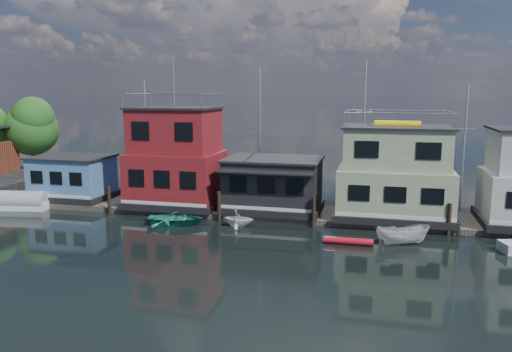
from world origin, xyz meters
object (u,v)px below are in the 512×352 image
(tarp_runabout, at_px, (23,202))
(red_kayak, at_px, (348,241))
(houseboat_green, at_px, (395,174))
(dinghy_teal, at_px, (175,219))
(houseboat_blue, at_px, (73,178))
(houseboat_red, at_px, (176,159))
(houseboat_dark, at_px, (273,184))
(dinghy_white, at_px, (238,218))
(motorboat, at_px, (403,235))

(tarp_runabout, distance_m, red_kayak, 26.45)
(houseboat_green, bearing_deg, dinghy_teal, -163.37)
(houseboat_blue, height_order, houseboat_red, houseboat_red)
(houseboat_dark, xyz_separation_m, red_kayak, (6.16, -6.34, -2.19))
(dinghy_white, xyz_separation_m, dinghy_teal, (-4.52, -0.59, -0.19))
(houseboat_blue, relative_size, houseboat_red, 0.54)
(motorboat, bearing_deg, dinghy_teal, 71.23)
(houseboat_red, bearing_deg, motorboat, -18.02)
(houseboat_blue, relative_size, dinghy_teal, 1.57)
(houseboat_red, distance_m, dinghy_teal, 6.11)
(tarp_runabout, xyz_separation_m, motorboat, (29.53, -2.57, 0.05))
(dinghy_teal, distance_m, tarp_runabout, 13.92)
(houseboat_red, xyz_separation_m, dinghy_white, (6.27, -3.97, -3.49))
(houseboat_green, bearing_deg, houseboat_red, -180.00)
(houseboat_dark, relative_size, dinghy_white, 3.19)
(houseboat_blue, bearing_deg, motorboat, -11.90)
(houseboat_dark, relative_size, motorboat, 2.20)
(dinghy_white, xyz_separation_m, tarp_runabout, (-18.36, 0.86, -0.01))
(houseboat_red, distance_m, houseboat_green, 17.01)
(houseboat_red, xyz_separation_m, dinghy_teal, (1.75, -4.55, -3.68))
(dinghy_teal, xyz_separation_m, motorboat, (15.69, -1.12, 0.23))
(houseboat_blue, distance_m, houseboat_green, 26.53)
(houseboat_blue, height_order, dinghy_white, houseboat_blue)
(houseboat_red, relative_size, motorboat, 3.53)
(dinghy_white, xyz_separation_m, red_kayak, (7.89, -2.39, -0.38))
(red_kayak, bearing_deg, houseboat_green, 65.69)
(houseboat_blue, bearing_deg, houseboat_green, 0.00)
(houseboat_blue, height_order, red_kayak, houseboat_blue)
(houseboat_green, xyz_separation_m, motorboat, (0.44, -5.67, -2.90))
(houseboat_dark, relative_size, red_kayak, 2.40)
(houseboat_red, relative_size, dinghy_white, 5.12)
(houseboat_red, distance_m, tarp_runabout, 12.96)
(houseboat_blue, bearing_deg, red_kayak, -15.05)
(houseboat_red, xyz_separation_m, motorboat, (17.44, -5.67, -3.45))
(dinghy_white, bearing_deg, motorboat, -96.98)
(dinghy_teal, bearing_deg, houseboat_blue, 57.67)
(houseboat_red, xyz_separation_m, houseboat_green, (17.00, 0.00, -0.55))
(houseboat_blue, height_order, houseboat_dark, houseboat_dark)
(dinghy_white, bearing_deg, red_kayak, -105.17)
(houseboat_green, distance_m, dinghy_teal, 16.22)
(red_kayak, bearing_deg, motorboat, 11.57)
(houseboat_red, bearing_deg, houseboat_dark, -0.14)
(motorboat, bearing_deg, houseboat_dark, 44.39)
(houseboat_red, height_order, motorboat, houseboat_red)
(houseboat_blue, relative_size, motorboat, 1.90)
(houseboat_red, height_order, houseboat_dark, houseboat_red)
(dinghy_teal, distance_m, motorboat, 15.73)
(houseboat_red, xyz_separation_m, tarp_runabout, (-12.09, -3.11, -3.50))
(houseboat_red, bearing_deg, houseboat_green, 0.00)
(houseboat_green, distance_m, dinghy_white, 11.81)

